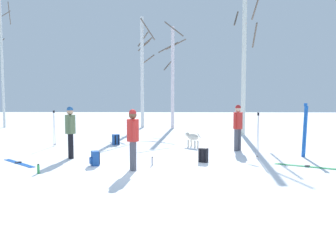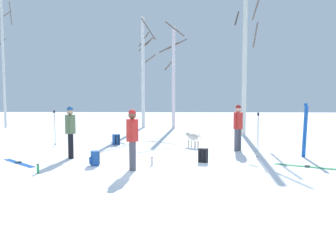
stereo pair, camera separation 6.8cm
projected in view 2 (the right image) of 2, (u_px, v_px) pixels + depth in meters
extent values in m
plane|color=white|center=(147.00, 167.00, 11.36)|extent=(60.00, 60.00, 0.00)
cylinder|color=#4C4C56|center=(132.00, 155.00, 11.01)|extent=(0.16, 0.16, 0.82)
cylinder|color=#4C4C56|center=(133.00, 156.00, 10.84)|extent=(0.16, 0.16, 0.82)
cylinder|color=red|center=(132.00, 130.00, 10.86)|extent=(0.34, 0.34, 0.62)
sphere|color=brown|center=(132.00, 115.00, 10.83)|extent=(0.22, 0.22, 0.22)
sphere|color=#B22626|center=(132.00, 113.00, 10.82)|extent=(0.21, 0.21, 0.21)
cylinder|color=red|center=(131.00, 130.00, 11.07)|extent=(0.10, 0.10, 0.56)
cylinder|color=red|center=(134.00, 132.00, 10.66)|extent=(0.10, 0.10, 0.56)
cylinder|color=black|center=(71.00, 146.00, 12.81)|extent=(0.16, 0.16, 0.82)
cylinder|color=black|center=(70.00, 146.00, 12.98)|extent=(0.16, 0.16, 0.82)
cylinder|color=#566B47|center=(70.00, 124.00, 12.83)|extent=(0.34, 0.34, 0.62)
sphere|color=tan|center=(70.00, 111.00, 12.79)|extent=(0.22, 0.22, 0.22)
sphere|color=#265999|center=(70.00, 110.00, 12.79)|extent=(0.21, 0.21, 0.21)
cylinder|color=#566B47|center=(71.00, 125.00, 12.63)|extent=(0.10, 0.10, 0.56)
cylinder|color=#566B47|center=(70.00, 124.00, 13.03)|extent=(0.10, 0.10, 0.56)
cylinder|color=#4C4C56|center=(236.00, 140.00, 14.45)|extent=(0.16, 0.16, 0.82)
cylinder|color=#4C4C56|center=(239.00, 140.00, 14.57)|extent=(0.16, 0.16, 0.82)
cylinder|color=red|center=(238.00, 121.00, 14.45)|extent=(0.34, 0.34, 0.62)
sphere|color=beige|center=(238.00, 109.00, 14.41)|extent=(0.22, 0.22, 0.22)
sphere|color=#B22626|center=(238.00, 108.00, 14.40)|extent=(0.21, 0.21, 0.21)
cylinder|color=red|center=(235.00, 121.00, 14.30)|extent=(0.10, 0.10, 0.56)
cylinder|color=red|center=(241.00, 121.00, 14.60)|extent=(0.10, 0.10, 0.56)
ellipsoid|color=beige|center=(193.00, 137.00, 15.45)|extent=(0.55, 0.60, 0.26)
sphere|color=beige|center=(188.00, 134.00, 15.71)|extent=(0.18, 0.18, 0.18)
ellipsoid|color=beige|center=(187.00, 135.00, 15.76)|extent=(0.11, 0.12, 0.06)
cylinder|color=beige|center=(199.00, 136.00, 15.17)|extent=(0.15, 0.17, 0.17)
cylinder|color=beige|center=(189.00, 143.00, 15.58)|extent=(0.07, 0.07, 0.28)
cylinder|color=beige|center=(191.00, 143.00, 15.67)|extent=(0.07, 0.07, 0.28)
cylinder|color=beige|center=(195.00, 144.00, 15.27)|extent=(0.07, 0.07, 0.28)
cylinder|color=beige|center=(198.00, 144.00, 15.37)|extent=(0.07, 0.07, 0.28)
cube|color=blue|center=(304.00, 132.00, 13.07)|extent=(0.10, 0.10, 1.73)
cube|color=blue|center=(305.00, 105.00, 12.99)|extent=(0.05, 0.05, 0.10)
cube|color=blue|center=(306.00, 132.00, 13.03)|extent=(0.10, 0.10, 1.73)
cube|color=blue|center=(307.00, 105.00, 12.95)|extent=(0.05, 0.05, 0.10)
cube|color=blue|center=(21.00, 163.00, 12.03)|extent=(1.40, 1.36, 0.02)
cube|color=#333338|center=(20.00, 162.00, 12.07)|extent=(0.13, 0.13, 0.03)
cube|color=blue|center=(17.00, 163.00, 11.97)|extent=(1.40, 1.36, 0.02)
cube|color=#333338|center=(17.00, 162.00, 12.00)|extent=(0.13, 0.13, 0.03)
cube|color=green|center=(305.00, 167.00, 11.40)|extent=(1.60, 0.94, 0.02)
cube|color=#333338|center=(307.00, 166.00, 11.38)|extent=(0.14, 0.11, 0.03)
cube|color=green|center=(306.00, 166.00, 11.49)|extent=(1.60, 0.94, 0.02)
cube|color=#333338|center=(307.00, 166.00, 11.46)|extent=(0.14, 0.11, 0.03)
cylinder|color=#B2B2BC|center=(55.00, 129.00, 15.83)|extent=(0.02, 0.10, 1.34)
cylinder|color=black|center=(55.00, 112.00, 15.76)|extent=(0.04, 0.04, 0.10)
cylinder|color=black|center=(55.00, 144.00, 15.88)|extent=(0.07, 0.07, 0.01)
cylinder|color=#B2B2BC|center=(54.00, 130.00, 15.70)|extent=(0.02, 0.10, 1.34)
cylinder|color=black|center=(54.00, 112.00, 15.64)|extent=(0.04, 0.04, 0.10)
cylinder|color=black|center=(55.00, 144.00, 15.76)|extent=(0.07, 0.07, 0.01)
cylinder|color=#B2B2BC|center=(257.00, 137.00, 12.82)|extent=(0.02, 0.11, 1.42)
cylinder|color=black|center=(258.00, 114.00, 12.76)|extent=(0.04, 0.04, 0.10)
cylinder|color=black|center=(257.00, 156.00, 12.88)|extent=(0.07, 0.07, 0.01)
cylinder|color=#B2B2BC|center=(258.00, 138.00, 12.67)|extent=(0.02, 0.11, 1.42)
cylinder|color=black|center=(259.00, 114.00, 12.60)|extent=(0.04, 0.04, 0.10)
cylinder|color=black|center=(258.00, 157.00, 12.73)|extent=(0.07, 0.07, 0.01)
cube|color=#1E4C99|center=(95.00, 158.00, 11.62)|extent=(0.29, 0.32, 0.44)
cube|color=#1E4C99|center=(91.00, 161.00, 11.58)|extent=(0.13, 0.20, 0.20)
cube|color=black|center=(98.00, 158.00, 11.73)|extent=(0.04, 0.04, 0.37)
cube|color=black|center=(99.00, 158.00, 11.60)|extent=(0.04, 0.04, 0.37)
cube|color=black|center=(203.00, 155.00, 12.16)|extent=(0.32, 0.29, 0.44)
cube|color=black|center=(205.00, 157.00, 12.28)|extent=(0.20, 0.14, 0.20)
cube|color=black|center=(204.00, 156.00, 12.03)|extent=(0.04, 0.04, 0.37)
cube|color=black|center=(200.00, 156.00, 12.09)|extent=(0.04, 0.04, 0.37)
cube|color=#1E4C99|center=(116.00, 140.00, 16.13)|extent=(0.33, 0.31, 0.44)
cube|color=#1E4C99|center=(115.00, 141.00, 16.24)|extent=(0.19, 0.16, 0.20)
cube|color=black|center=(119.00, 140.00, 16.07)|extent=(0.04, 0.04, 0.37)
cube|color=black|center=(116.00, 140.00, 15.99)|extent=(0.04, 0.04, 0.37)
cylinder|color=silver|center=(152.00, 161.00, 11.67)|extent=(0.06, 0.06, 0.24)
cylinder|color=black|center=(152.00, 157.00, 11.65)|extent=(0.04, 0.04, 0.02)
cylinder|color=green|center=(38.00, 169.00, 10.51)|extent=(0.07, 0.07, 0.24)
cylinder|color=black|center=(38.00, 164.00, 10.50)|extent=(0.05, 0.05, 0.02)
cylinder|color=silver|center=(3.00, 62.00, 23.64)|extent=(0.14, 0.14, 7.99)
cylinder|color=brown|center=(11.00, 13.00, 23.52)|extent=(0.36, 1.01, 1.17)
cylinder|color=brown|center=(5.00, 15.00, 23.82)|extent=(0.89, 0.06, 0.58)
cylinder|color=brown|center=(1.00, 43.00, 23.75)|extent=(0.47, 0.46, 0.67)
cylinder|color=silver|center=(143.00, 73.00, 23.58)|extent=(0.21, 0.21, 6.65)
cylinder|color=brown|center=(148.00, 60.00, 23.95)|extent=(0.96, 0.64, 0.65)
cylinder|color=brown|center=(144.00, 39.00, 23.71)|extent=(0.69, 0.16, 0.90)
cylinder|color=brown|center=(147.00, 42.00, 23.76)|extent=(0.77, 0.57, 0.55)
cylinder|color=brown|center=(149.00, 29.00, 22.97)|extent=(0.85, 0.85, 1.17)
cylinder|color=brown|center=(145.00, 46.00, 23.80)|extent=(0.79, 0.26, 0.66)
cylinder|color=silver|center=(174.00, 78.00, 23.25)|extent=(0.20, 0.20, 6.03)
cylinder|color=brown|center=(170.00, 64.00, 23.47)|extent=(0.67, 0.52, 0.79)
cylinder|color=brown|center=(175.00, 29.00, 22.45)|extent=(1.15, 0.24, 0.86)
cylinder|color=brown|center=(177.00, 44.00, 23.67)|extent=(1.27, 0.43, 0.64)
cylinder|color=brown|center=(169.00, 47.00, 23.68)|extent=(1.24, 0.62, 0.74)
cylinder|color=silver|center=(245.00, 61.00, 19.54)|extent=(0.23, 0.23, 7.45)
cylinder|color=brown|center=(237.00, 18.00, 19.51)|extent=(0.38, 0.88, 0.85)
cylinder|color=brown|center=(256.00, 9.00, 19.35)|extent=(0.19, 1.10, 0.89)
cylinder|color=brown|center=(255.00, 35.00, 19.41)|extent=(0.09, 1.08, 1.10)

